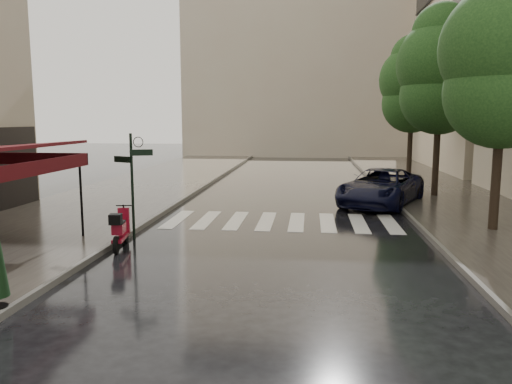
# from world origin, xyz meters

# --- Properties ---
(ground) EXTENTS (120.00, 120.00, 0.00)m
(ground) POSITION_xyz_m (0.00, 0.00, 0.00)
(ground) COLOR black
(ground) RESTS_ON ground
(sidewalk_near) EXTENTS (6.00, 60.00, 0.12)m
(sidewalk_near) POSITION_xyz_m (-4.50, 12.00, 0.06)
(sidewalk_near) COLOR #38332D
(sidewalk_near) RESTS_ON ground
(sidewalk_far) EXTENTS (5.50, 60.00, 0.12)m
(sidewalk_far) POSITION_xyz_m (10.25, 12.00, 0.06)
(sidewalk_far) COLOR #38332D
(sidewalk_far) RESTS_ON ground
(curb_near) EXTENTS (0.12, 60.00, 0.16)m
(curb_near) POSITION_xyz_m (-1.45, 12.00, 0.07)
(curb_near) COLOR #595651
(curb_near) RESTS_ON ground
(curb_far) EXTENTS (0.12, 60.00, 0.16)m
(curb_far) POSITION_xyz_m (7.45, 12.00, 0.07)
(curb_far) COLOR #595651
(curb_far) RESTS_ON ground
(crosswalk) EXTENTS (7.85, 3.20, 0.01)m
(crosswalk) POSITION_xyz_m (2.98, 6.00, 0.01)
(crosswalk) COLOR silver
(crosswalk) RESTS_ON ground
(signpost) EXTENTS (1.17, 0.29, 3.10)m
(signpost) POSITION_xyz_m (-1.19, 3.00, 1.83)
(signpost) COLOR black
(signpost) RESTS_ON ground
(haussmann_far) EXTENTS (8.00, 16.00, 18.50)m
(haussmann_far) POSITION_xyz_m (16.50, 26.00, 9.25)
(haussmann_far) COLOR #C1AD93
(haussmann_far) RESTS_ON ground
(backdrop_building) EXTENTS (22.00, 6.00, 20.00)m
(backdrop_building) POSITION_xyz_m (3.00, 38.00, 10.00)
(backdrop_building) COLOR #C1AD93
(backdrop_building) RESTS_ON ground
(tree_near) EXTENTS (3.80, 3.80, 7.99)m
(tree_near) POSITION_xyz_m (9.60, 5.00, 5.32)
(tree_near) COLOR black
(tree_near) RESTS_ON sidewalk_far
(tree_mid) EXTENTS (3.80, 3.80, 8.34)m
(tree_mid) POSITION_xyz_m (9.50, 12.00, 5.59)
(tree_mid) COLOR black
(tree_mid) RESTS_ON sidewalk_far
(tree_far) EXTENTS (3.80, 3.80, 8.16)m
(tree_far) POSITION_xyz_m (9.70, 19.00, 5.46)
(tree_far) COLOR black
(tree_far) RESTS_ON sidewalk_far
(scooter) EXTENTS (0.59, 1.66, 1.10)m
(scooter) POSITION_xyz_m (-1.19, 1.92, 0.51)
(scooter) COLOR black
(scooter) RESTS_ON ground
(parked_car) EXTENTS (4.46, 5.90, 1.49)m
(parked_car) POSITION_xyz_m (6.84, 9.80, 0.74)
(parked_car) COLOR black
(parked_car) RESTS_ON ground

